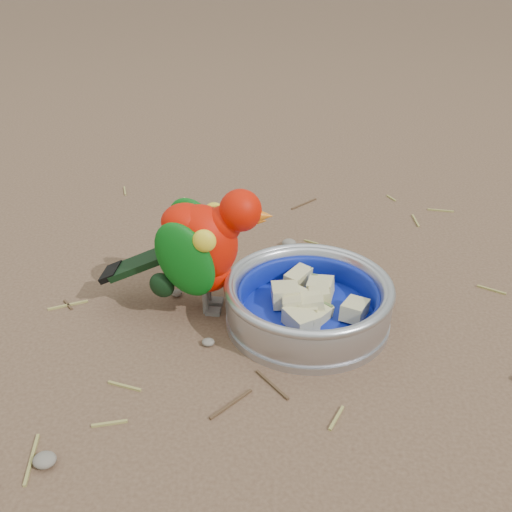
# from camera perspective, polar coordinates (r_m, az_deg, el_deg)

# --- Properties ---
(ground) EXTENTS (60.00, 60.00, 0.00)m
(ground) POSITION_cam_1_polar(r_m,az_deg,el_deg) (0.77, 5.01, -6.53)
(ground) COLOR brown
(food_bowl) EXTENTS (0.22, 0.22, 0.02)m
(food_bowl) POSITION_cam_1_polar(r_m,az_deg,el_deg) (0.76, 5.15, -6.05)
(food_bowl) COLOR #B2B2BA
(food_bowl) RESTS_ON ground
(bowl_wall) EXTENTS (0.22, 0.22, 0.04)m
(bowl_wall) POSITION_cam_1_polar(r_m,az_deg,el_deg) (0.75, 5.25, -4.17)
(bowl_wall) COLOR #B2B2BA
(bowl_wall) RESTS_ON food_bowl
(fruit_wedges) EXTENTS (0.13, 0.13, 0.03)m
(fruit_wedges) POSITION_cam_1_polar(r_m,az_deg,el_deg) (0.75, 5.22, -4.62)
(fruit_wedges) COLOR #CEC58A
(fruit_wedges) RESTS_ON food_bowl
(lory_parrot) EXTENTS (0.21, 0.10, 0.17)m
(lory_parrot) POSITION_cam_1_polar(r_m,az_deg,el_deg) (0.75, -5.45, 0.20)
(lory_parrot) COLOR #C71100
(lory_parrot) RESTS_ON ground
(ground_debris) EXTENTS (0.90, 0.80, 0.01)m
(ground_debris) POSITION_cam_1_polar(r_m,az_deg,el_deg) (0.78, 3.99, -5.72)
(ground_debris) COLOR olive
(ground_debris) RESTS_ON ground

